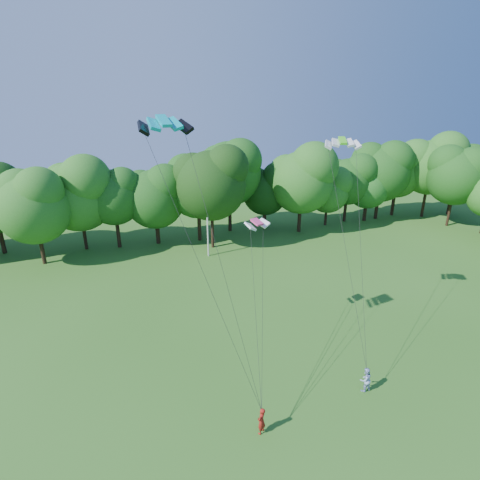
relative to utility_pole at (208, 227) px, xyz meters
name	(u,v)px	position (x,y,z in m)	size (l,w,h in m)	color
ground	(293,480)	(-2.63, -29.84, -3.72)	(160.00, 160.00, 0.00)	#285D19
utility_pole	(208,227)	(0.00, 0.00, 0.00)	(1.38, 0.55, 7.18)	beige
kite_flyer_left	(261,421)	(-3.16, -26.58, -2.84)	(0.64, 0.42, 1.76)	maroon
kite_flyer_right	(365,380)	(4.62, -25.53, -2.84)	(0.85, 0.66, 1.76)	#A2B4E2
kite_teal	(164,121)	(-6.75, -19.83, 13.44)	(3.11, 1.81, 0.67)	#059CAA
kite_green	(343,141)	(6.25, -17.64, 11.74)	(2.72, 1.95, 0.51)	#4CD720
kite_pink	(257,222)	(-0.05, -17.04, 5.99)	(2.08, 1.49, 0.38)	#D43A77
tree_back_center	(211,182)	(1.23, 2.64, 4.92)	(9.51, 9.51, 13.83)	black
tree_back_east	(369,180)	(27.02, 6.32, 2.86)	(7.25, 7.25, 10.54)	black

